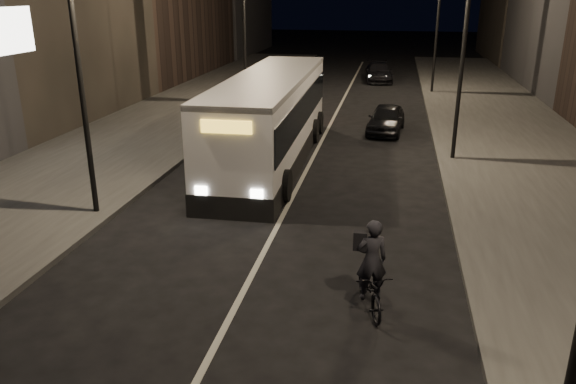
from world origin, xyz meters
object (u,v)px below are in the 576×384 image
at_px(streetlight_left_near, 84,35).
at_px(car_far, 379,72).
at_px(streetlight_right_far, 434,9).
at_px(streetlight_right_mid, 459,23).
at_px(cyclist_on_bicycle, 371,280).
at_px(city_bus, 271,115).
at_px(streetlight_left_far, 248,12).
at_px(car_mid, 294,97).
at_px(car_near, 386,119).

xyz_separation_m(streetlight_left_near, car_far, (7.23, 28.87, -4.68)).
xyz_separation_m(streetlight_right_far, car_far, (-3.44, 4.87, -4.68)).
bearing_deg(streetlight_right_mid, streetlight_left_near, -143.12).
height_order(streetlight_right_far, cyclist_on_bicycle, streetlight_right_far).
bearing_deg(city_bus, streetlight_right_far, 67.14).
xyz_separation_m(streetlight_left_far, car_mid, (2.71, -0.24, -4.75)).
bearing_deg(city_bus, car_far, 80.06).
distance_m(city_bus, car_near, 7.33).
bearing_deg(streetlight_right_far, city_bus, -111.91).
bearing_deg(car_near, streetlight_left_near, -117.84).
distance_m(streetlight_right_far, car_near, 12.69).
relative_size(cyclist_on_bicycle, car_far, 0.46).
relative_size(cyclist_on_bicycle, car_near, 0.55).
distance_m(streetlight_right_far, streetlight_left_near, 26.26).
xyz_separation_m(streetlight_right_mid, car_far, (-3.44, 20.87, -4.68)).
xyz_separation_m(city_bus, car_far, (3.50, 22.11, -1.19)).
height_order(streetlight_left_near, cyclist_on_bicycle, streetlight_left_near).
xyz_separation_m(streetlight_right_mid, car_near, (-2.50, 4.48, -4.69)).
bearing_deg(car_far, streetlight_right_far, -60.99).
bearing_deg(car_mid, streetlight_left_far, 0.83).
distance_m(streetlight_left_far, cyclist_on_bicycle, 23.81).
relative_size(streetlight_right_far, car_mid, 2.18).
xyz_separation_m(streetlight_right_far, streetlight_left_far, (-10.66, -6.00, 0.00)).
xyz_separation_m(streetlight_right_far, city_bus, (-6.93, -17.24, -3.49)).
distance_m(streetlight_left_near, car_far, 30.13).
height_order(streetlight_right_mid, car_near, streetlight_right_mid).
bearing_deg(cyclist_on_bicycle, city_bus, 96.09).
relative_size(car_mid, car_far, 0.79).
height_order(streetlight_right_mid, streetlight_left_near, same).
bearing_deg(streetlight_right_mid, car_far, 99.35).
bearing_deg(streetlight_left_near, streetlight_right_far, 66.04).
relative_size(streetlight_left_far, cyclist_on_bicycle, 3.77).
height_order(streetlight_left_near, streetlight_left_far, same).
height_order(streetlight_right_mid, car_mid, streetlight_right_mid).
distance_m(streetlight_left_near, city_bus, 8.47).
bearing_deg(streetlight_right_far, streetlight_right_mid, -90.00).
bearing_deg(streetlight_left_far, car_near, -34.08).
relative_size(streetlight_left_far, car_mid, 2.18).
distance_m(car_mid, car_far, 11.99).
height_order(streetlight_left_near, car_far, streetlight_left_near).
bearing_deg(streetlight_left_near, streetlight_left_far, 90.00).
relative_size(streetlight_right_mid, streetlight_left_far, 1.00).
bearing_deg(car_mid, city_bus, 101.15).
bearing_deg(streetlight_left_far, city_bus, -71.63).
bearing_deg(cyclist_on_bicycle, streetlight_left_near, 138.03).
distance_m(streetlight_left_far, car_far, 13.87).
xyz_separation_m(streetlight_left_near, city_bus, (3.73, 6.76, -3.49)).
bearing_deg(city_bus, streetlight_right_mid, 9.17).
bearing_deg(cyclist_on_bicycle, car_far, 74.99).
distance_m(cyclist_on_bicycle, car_mid, 22.32).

